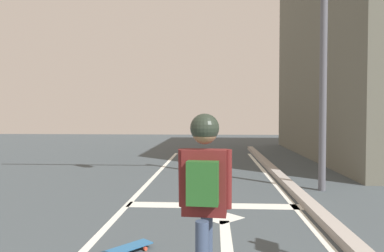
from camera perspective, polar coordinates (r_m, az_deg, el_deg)
name	(u,v)px	position (r m, az deg, el deg)	size (l,w,h in m)	color
lane_line_center	(112,221)	(6.17, -12.60, -14.52)	(0.12, 20.00, 0.01)	silver
lane_line_curbside	(310,225)	(6.13, 18.29, -14.68)	(0.12, 20.00, 0.01)	silver
stop_bar	(214,206)	(6.98, 3.54, -12.51)	(3.32, 0.40, 0.01)	silver
lane_arrow_stem	(226,235)	(5.40, 5.38, -16.90)	(0.16, 1.40, 0.01)	silver
lane_arrow_head	(224,218)	(6.21, 5.12, -14.36)	(0.56, 0.44, 0.01)	silver
curb_strip	(327,221)	(6.18, 20.61, -13.93)	(0.24, 24.00, 0.14)	#A29B95
skater	(204,185)	(3.10, 1.98, -9.37)	(0.46, 0.62, 1.68)	#384765
spare_skateboard	(123,249)	(4.78, -10.89, -18.71)	(0.67, 0.74, 0.08)	#296296
traffic_signal_mast	(270,15)	(8.65, 12.33, 16.87)	(5.40, 0.34, 5.79)	#555761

